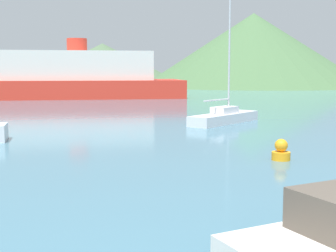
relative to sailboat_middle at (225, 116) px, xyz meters
The scene contains 5 objects.
sailboat_middle is the anchor object (origin of this frame).
ferry_distant 32.13m from the sailboat_middle, 102.57° to the left, with size 26.45×12.37×7.24m.
buoy_marker 12.38m from the sailboat_middle, 101.97° to the right, with size 0.70×0.70×0.80m.
hill_east 77.64m from the sailboat_middle, 88.68° to the left, with size 37.74×37.74×9.31m.
hill_far_east 73.69m from the sailboat_middle, 63.58° to the left, with size 47.87×47.87×15.48m.
Camera 1 is at (-4.12, -3.36, 3.34)m, focal length 50.00 mm.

